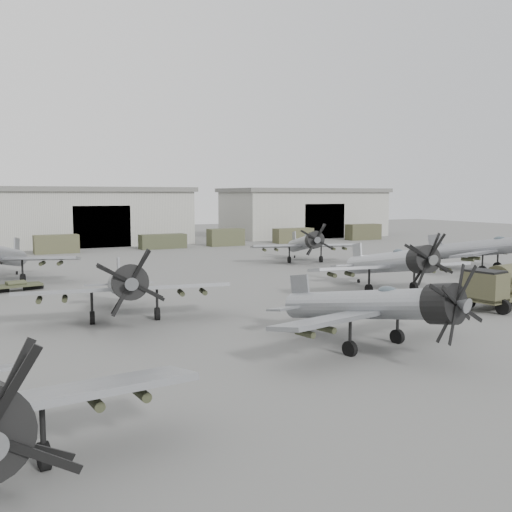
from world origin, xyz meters
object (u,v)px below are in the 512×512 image
Objects in this scene: aircraft_near_1 at (377,306)px; aircraft_mid_1 at (125,284)px; aircraft_far_1 at (306,243)px; fuel_tanker at (508,282)px; aircraft_mid_2 at (393,263)px; aircraft_mid_3 at (492,248)px.

aircraft_mid_1 reaches higher than aircraft_near_1.
aircraft_near_1 is 1.00× the size of aircraft_far_1.
aircraft_far_1 is at bearing 77.88° from fuel_tanker.
aircraft_mid_2 is (11.40, 12.17, 0.19)m from aircraft_near_1.
aircraft_mid_2 reaches higher than aircraft_near_1.
aircraft_mid_3 is 1.66× the size of fuel_tanker.
fuel_tanker is (-1.20, -27.55, -0.54)m from aircraft_far_1.
aircraft_near_1 is 0.92× the size of aircraft_mid_2.
aircraft_mid_2 is (20.78, 0.56, 0.08)m from aircraft_mid_1.
aircraft_far_1 is at bearing 86.52° from aircraft_mid_2.
aircraft_far_1 is at bearing 51.07° from aircraft_near_1.
aircraft_mid_2 is 8.38m from fuel_tanker.
aircraft_mid_2 is at bearing -85.73° from aircraft_far_1.
aircraft_near_1 is 0.93× the size of aircraft_mid_3.
aircraft_mid_3 reaches higher than aircraft_mid_1.
aircraft_near_1 is 15.50m from fuel_tanker.
aircraft_mid_3 reaches higher than fuel_tanker.
aircraft_mid_3 is at bearing 26.65° from aircraft_mid_2.
aircraft_mid_1 is 0.97× the size of aircraft_mid_3.
fuel_tanker is at bearing -56.34° from aircraft_mid_2.
aircraft_far_1 is (16.01, 32.09, 0.02)m from aircraft_near_1.
aircraft_mid_2 reaches higher than aircraft_far_1.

